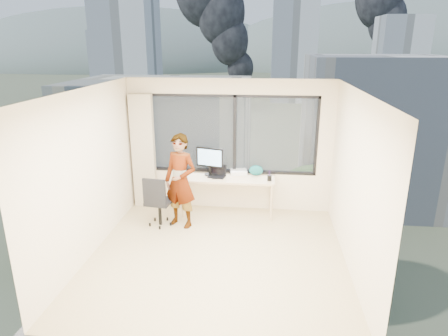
# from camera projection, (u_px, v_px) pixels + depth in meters

# --- Properties ---
(floor) EXTENTS (4.00, 4.00, 0.01)m
(floor) POSITION_uv_depth(u_px,v_px,m) (217.00, 256.00, 6.23)
(floor) COLOR tan
(floor) RESTS_ON ground
(ceiling) EXTENTS (4.00, 4.00, 0.01)m
(ceiling) POSITION_uv_depth(u_px,v_px,m) (216.00, 90.00, 5.44)
(ceiling) COLOR white
(ceiling) RESTS_ON ground
(wall_front) EXTENTS (4.00, 0.01, 2.60)m
(wall_front) POSITION_uv_depth(u_px,v_px,m) (191.00, 244.00, 3.94)
(wall_front) COLOR beige
(wall_front) RESTS_ON ground
(wall_left) EXTENTS (0.01, 4.00, 2.60)m
(wall_left) POSITION_uv_depth(u_px,v_px,m) (88.00, 174.00, 6.04)
(wall_left) COLOR beige
(wall_left) RESTS_ON ground
(wall_right) EXTENTS (0.01, 4.00, 2.60)m
(wall_right) POSITION_uv_depth(u_px,v_px,m) (355.00, 184.00, 5.62)
(wall_right) COLOR beige
(wall_right) RESTS_ON ground
(window_wall) EXTENTS (3.30, 0.16, 1.55)m
(window_wall) POSITION_uv_depth(u_px,v_px,m) (232.00, 134.00, 7.65)
(window_wall) COLOR black
(window_wall) RESTS_ON ground
(curtain) EXTENTS (0.45, 0.14, 2.30)m
(curtain) POSITION_uv_depth(u_px,v_px,m) (143.00, 152.00, 7.84)
(curtain) COLOR beige
(curtain) RESTS_ON floor
(desk) EXTENTS (1.80, 0.60, 0.75)m
(desk) POSITION_uv_depth(u_px,v_px,m) (228.00, 195.00, 7.69)
(desk) COLOR #D0BC8B
(desk) RESTS_ON floor
(chair) EXTENTS (0.56, 0.56, 0.98)m
(chair) POSITION_uv_depth(u_px,v_px,m) (159.00, 200.00, 7.16)
(chair) COLOR black
(chair) RESTS_ON floor
(person) EXTENTS (0.73, 0.61, 1.72)m
(person) POSITION_uv_depth(u_px,v_px,m) (180.00, 181.00, 7.04)
(person) COLOR #2D2D33
(person) RESTS_ON floor
(monitor) EXTENTS (0.57, 0.27, 0.56)m
(monitor) POSITION_uv_depth(u_px,v_px,m) (210.00, 161.00, 7.63)
(monitor) COLOR black
(monitor) RESTS_ON desk
(game_console) EXTENTS (0.35, 0.31, 0.08)m
(game_console) POSITION_uv_depth(u_px,v_px,m) (239.00, 172.00, 7.77)
(game_console) COLOR white
(game_console) RESTS_ON desk
(laptop) EXTENTS (0.38, 0.39, 0.21)m
(laptop) POSITION_uv_depth(u_px,v_px,m) (217.00, 172.00, 7.57)
(laptop) COLOR black
(laptop) RESTS_ON desk
(cellphone) EXTENTS (0.12, 0.06, 0.01)m
(cellphone) POSITION_uv_depth(u_px,v_px,m) (215.00, 178.00, 7.49)
(cellphone) COLOR black
(cellphone) RESTS_ON desk
(pen_cup) EXTENTS (0.11, 0.11, 0.11)m
(pen_cup) POSITION_uv_depth(u_px,v_px,m) (269.00, 178.00, 7.38)
(pen_cup) COLOR black
(pen_cup) RESTS_ON desk
(handbag) EXTENTS (0.28, 0.16, 0.21)m
(handbag) POSITION_uv_depth(u_px,v_px,m) (256.00, 170.00, 7.66)
(handbag) COLOR #0E5451
(handbag) RESTS_ON desk
(exterior_ground) EXTENTS (400.00, 400.00, 0.04)m
(exterior_ground) POSITION_uv_depth(u_px,v_px,m) (265.00, 100.00, 124.11)
(exterior_ground) COLOR #515B3D
(exterior_ground) RESTS_ON ground
(near_bldg_a) EXTENTS (16.00, 12.00, 14.00)m
(near_bldg_a) POSITION_uv_depth(u_px,v_px,m) (164.00, 154.00, 37.70)
(near_bldg_a) COLOR #EDE5C7
(near_bldg_a) RESTS_ON exterior_ground
(near_bldg_b) EXTENTS (14.00, 13.00, 16.00)m
(near_bldg_b) POSITION_uv_depth(u_px,v_px,m) (370.00, 132.00, 42.78)
(near_bldg_b) COLOR beige
(near_bldg_b) RESTS_ON exterior_ground
(far_tower_a) EXTENTS (14.00, 14.00, 28.00)m
(far_tower_a) POSITION_uv_depth(u_px,v_px,m) (128.00, 56.00, 99.84)
(far_tower_a) COLOR silver
(far_tower_a) RESTS_ON exterior_ground
(far_tower_b) EXTENTS (13.00, 13.00, 30.00)m
(far_tower_b) POSITION_uv_depth(u_px,v_px,m) (293.00, 51.00, 118.71)
(far_tower_b) COLOR silver
(far_tower_b) RESTS_ON exterior_ground
(far_tower_c) EXTENTS (15.00, 15.00, 26.00)m
(far_tower_c) POSITION_uv_depth(u_px,v_px,m) (399.00, 56.00, 134.38)
(far_tower_c) COLOR silver
(far_tower_c) RESTS_ON exterior_ground
(far_tower_d) EXTENTS (16.00, 14.00, 22.00)m
(far_tower_d) POSITION_uv_depth(u_px,v_px,m) (115.00, 59.00, 155.45)
(far_tower_d) COLOR silver
(far_tower_d) RESTS_ON exterior_ground
(hill_a) EXTENTS (288.00, 216.00, 90.00)m
(hill_a) POSITION_uv_depth(u_px,v_px,m) (123.00, 65.00, 326.04)
(hill_a) COLOR slate
(hill_a) RESTS_ON exterior_ground
(hill_b) EXTENTS (300.00, 220.00, 96.00)m
(hill_b) POSITION_uv_depth(u_px,v_px,m) (398.00, 66.00, 303.01)
(hill_b) COLOR slate
(hill_b) RESTS_ON exterior_ground
(tree_a) EXTENTS (7.00, 7.00, 8.00)m
(tree_a) POSITION_uv_depth(u_px,v_px,m) (57.00, 214.00, 31.77)
(tree_a) COLOR #1B4918
(tree_a) RESTS_ON exterior_ground
(tree_b) EXTENTS (7.60, 7.60, 9.00)m
(tree_b) POSITION_uv_depth(u_px,v_px,m) (313.00, 246.00, 25.74)
(tree_b) COLOR #1B4918
(tree_b) RESTS_ON exterior_ground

